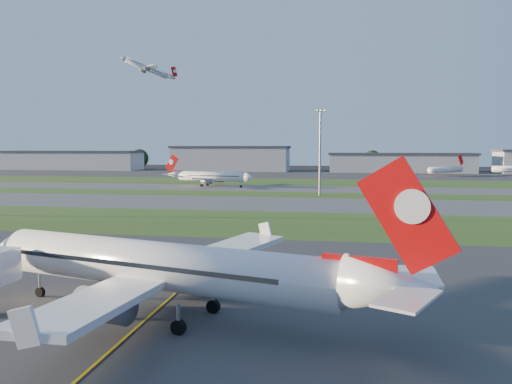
% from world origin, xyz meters
% --- Properties ---
extents(ground, '(700.00, 700.00, 0.00)m').
position_xyz_m(ground, '(0.00, 0.00, 0.00)').
color(ground, black).
rests_on(ground, ground).
extents(apron_near, '(300.00, 70.00, 0.01)m').
position_xyz_m(apron_near, '(0.00, 0.00, 0.01)').
color(apron_near, '#333335').
rests_on(apron_near, ground).
extents(grass_strip_a, '(300.00, 34.00, 0.01)m').
position_xyz_m(grass_strip_a, '(0.00, 52.00, 0.01)').
color(grass_strip_a, '#344C19').
rests_on(grass_strip_a, ground).
extents(taxiway_a, '(300.00, 32.00, 0.01)m').
position_xyz_m(taxiway_a, '(0.00, 85.00, 0.01)').
color(taxiway_a, '#515154').
rests_on(taxiway_a, ground).
extents(grass_strip_b, '(300.00, 18.00, 0.01)m').
position_xyz_m(grass_strip_b, '(0.00, 110.00, 0.01)').
color(grass_strip_b, '#344C19').
rests_on(grass_strip_b, ground).
extents(taxiway_b, '(300.00, 26.00, 0.01)m').
position_xyz_m(taxiway_b, '(0.00, 132.00, 0.01)').
color(taxiway_b, '#515154').
rests_on(taxiway_b, ground).
extents(grass_strip_c, '(300.00, 40.00, 0.01)m').
position_xyz_m(grass_strip_c, '(0.00, 165.00, 0.01)').
color(grass_strip_c, '#344C19').
rests_on(grass_strip_c, ground).
extents(apron_far, '(400.00, 80.00, 0.01)m').
position_xyz_m(apron_far, '(0.00, 225.00, 0.01)').
color(apron_far, '#333335').
rests_on(apron_far, ground).
extents(yellow_line, '(0.25, 60.00, 0.02)m').
position_xyz_m(yellow_line, '(5.00, 0.00, 0.00)').
color(yellow_line, gold).
rests_on(yellow_line, ground).
extents(airliner_parked, '(39.29, 32.95, 12.50)m').
position_xyz_m(airliner_parked, '(6.21, -2.22, 4.39)').
color(airliner_parked, white).
rests_on(airliner_parked, ground).
extents(airliner_taxiing, '(33.11, 27.79, 10.46)m').
position_xyz_m(airliner_taxiing, '(-25.98, 136.51, 3.67)').
color(airliner_taxiing, white).
rests_on(airliner_taxiing, ground).
extents(airliner_departing, '(24.00, 20.88, 8.89)m').
position_xyz_m(airliner_departing, '(-79.78, 210.33, 55.79)').
color(airliner_departing, white).
extents(mini_jet_near, '(21.29, 21.61, 9.48)m').
position_xyz_m(mini_jet_near, '(73.34, 220.77, 3.28)').
color(mini_jet_near, white).
rests_on(mini_jet_near, ground).
extents(light_mast_centre, '(3.20, 0.70, 25.80)m').
position_xyz_m(light_mast_centre, '(15.00, 108.00, 14.81)').
color(light_mast_centre, gray).
rests_on(light_mast_centre, ground).
extents(hangar_far_west, '(91.80, 23.00, 12.20)m').
position_xyz_m(hangar_far_west, '(-150.00, 255.00, 6.14)').
color(hangar_far_west, '#A1A3A8').
rests_on(hangar_far_west, ground).
extents(hangar_west, '(71.40, 23.00, 15.20)m').
position_xyz_m(hangar_west, '(-45.00, 255.00, 7.64)').
color(hangar_west, '#A1A3A8').
rests_on(hangar_west, ground).
extents(hangar_east, '(81.60, 23.00, 11.20)m').
position_xyz_m(hangar_east, '(55.00, 255.00, 5.64)').
color(hangar_east, '#A1A3A8').
rests_on(hangar_east, ground).
extents(tree_far_west, '(11.00, 11.00, 12.00)m').
position_xyz_m(tree_far_west, '(-190.00, 268.00, 6.49)').
color(tree_far_west, black).
rests_on(tree_far_west, ground).
extents(tree_west, '(12.10, 12.10, 13.20)m').
position_xyz_m(tree_west, '(-110.00, 270.00, 7.14)').
color(tree_west, black).
rests_on(tree_west, ground).
extents(tree_mid_west, '(9.90, 9.90, 10.80)m').
position_xyz_m(tree_mid_west, '(-20.00, 266.00, 5.84)').
color(tree_mid_west, black).
rests_on(tree_mid_west, ground).
extents(tree_mid_east, '(11.55, 11.55, 12.60)m').
position_xyz_m(tree_mid_east, '(40.00, 269.00, 6.81)').
color(tree_mid_east, black).
rests_on(tree_mid_east, ground).
extents(tree_east, '(10.45, 10.45, 11.40)m').
position_xyz_m(tree_east, '(115.00, 267.00, 6.16)').
color(tree_east, black).
rests_on(tree_east, ground).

